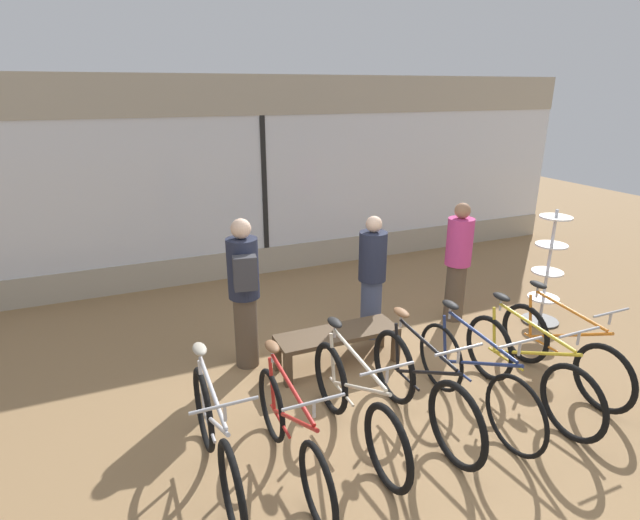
# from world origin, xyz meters

# --- Properties ---
(ground_plane) EXTENTS (24.00, 24.00, 0.00)m
(ground_plane) POSITION_xyz_m (0.00, 0.00, 0.00)
(ground_plane) COLOR #99754C
(shop_back_wall) EXTENTS (12.00, 0.08, 3.20)m
(shop_back_wall) POSITION_xyz_m (0.00, 4.19, 1.64)
(shop_back_wall) COLOR #B2A893
(shop_back_wall) RESTS_ON ground_plane
(bicycle_far_left) EXTENTS (0.46, 1.76, 1.05)m
(bicycle_far_left) POSITION_xyz_m (-1.83, -0.30, 0.40)
(bicycle_far_left) COLOR black
(bicycle_far_left) RESTS_ON ground_plane
(bicycle_left) EXTENTS (0.46, 1.71, 1.01)m
(bicycle_left) POSITION_xyz_m (-1.25, -0.43, 0.37)
(bicycle_left) COLOR black
(bicycle_left) RESTS_ON ground_plane
(bicycle_center_left) EXTENTS (0.46, 1.77, 1.03)m
(bicycle_center_left) POSITION_xyz_m (-0.60, -0.29, 0.38)
(bicycle_center_left) COLOR black
(bicycle_center_left) RESTS_ON ground_plane
(bicycle_center) EXTENTS (0.46, 1.73, 1.06)m
(bicycle_center) POSITION_xyz_m (0.05, -0.35, 0.40)
(bicycle_center) COLOR black
(bicycle_center) RESTS_ON ground_plane
(bicycle_center_right) EXTENTS (0.46, 1.77, 1.04)m
(bicycle_center_right) POSITION_xyz_m (0.60, -0.39, 0.40)
(bicycle_center_right) COLOR black
(bicycle_center_right) RESTS_ON ground_plane
(bicycle_right) EXTENTS (0.46, 1.79, 1.04)m
(bicycle_right) POSITION_xyz_m (1.20, -0.44, 0.39)
(bicycle_right) COLOR black
(bicycle_right) RESTS_ON ground_plane
(bicycle_far_right) EXTENTS (0.46, 1.71, 1.03)m
(bicycle_far_right) POSITION_xyz_m (1.83, -0.29, 0.38)
(bicycle_far_right) COLOR black
(bicycle_far_right) RESTS_ON ground_plane
(accessory_rack) EXTENTS (0.48, 0.48, 1.56)m
(accessory_rack) POSITION_xyz_m (2.82, 0.88, 0.64)
(accessory_rack) COLOR #333333
(accessory_rack) RESTS_ON ground_plane
(display_bench) EXTENTS (1.40, 0.44, 0.42)m
(display_bench) POSITION_xyz_m (-0.18, 0.96, 0.34)
(display_bench) COLOR brown
(display_bench) RESTS_ON ground_plane
(customer_near_rack) EXTENTS (0.39, 0.52, 1.72)m
(customer_near_rack) POSITION_xyz_m (-1.12, 1.36, 0.93)
(customer_near_rack) COLOR brown
(customer_near_rack) RESTS_ON ground_plane
(customer_by_window) EXTENTS (0.35, 0.35, 1.62)m
(customer_by_window) POSITION_xyz_m (1.78, 1.43, 0.85)
(customer_by_window) COLOR brown
(customer_by_window) RESTS_ON ground_plane
(customer_mid_floor) EXTENTS (0.37, 0.37, 1.57)m
(customer_mid_floor) POSITION_xyz_m (0.51, 1.44, 0.82)
(customer_mid_floor) COLOR #424C6B
(customer_mid_floor) RESTS_ON ground_plane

